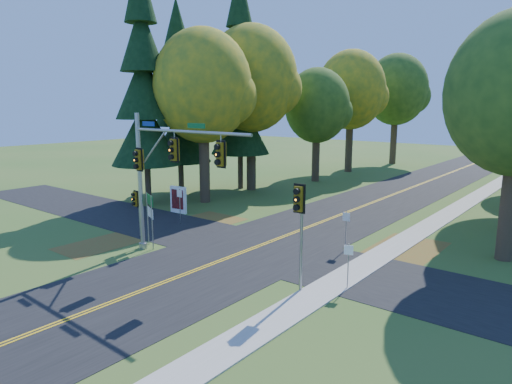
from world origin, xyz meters
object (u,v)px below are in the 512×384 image
Objects in this scene: info_kiosk at (178,200)px; traffic_mast at (162,166)px; east_signal_pole at (300,211)px; route_sign_cluster at (150,210)px.

traffic_mast is at bearing -51.47° from info_kiosk.
east_signal_pole is 1.54× the size of route_sign_cluster.
traffic_mast is 10.86m from info_kiosk.
info_kiosk is at bearing 151.34° from east_signal_pole.
traffic_mast reaches higher than info_kiosk.
info_kiosk is at bearing 135.70° from traffic_mast.
route_sign_cluster is 1.53× the size of info_kiosk.
route_sign_cluster is (-10.20, 0.18, -1.45)m from east_signal_pole.
route_sign_cluster reaches higher than info_kiosk.
east_signal_pole is at bearing 23.78° from route_sign_cluster.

